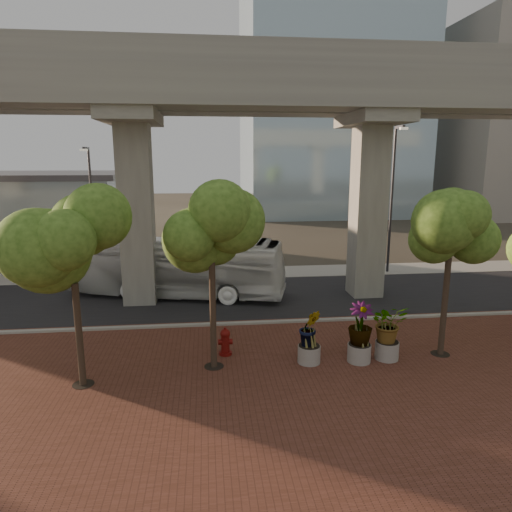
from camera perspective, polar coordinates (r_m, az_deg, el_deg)
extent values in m
plane|color=#333025|center=(22.70, 0.50, -6.79)|extent=(160.00, 160.00, 0.00)
cube|color=brown|center=(15.41, 4.15, -16.25)|extent=(70.00, 13.00, 0.06)
cube|color=black|center=(24.58, -0.05, -5.25)|extent=(90.00, 8.00, 0.04)
cube|color=#9D9B92|center=(20.80, 1.16, -8.35)|extent=(70.00, 0.25, 0.16)
cube|color=#9D9B92|center=(29.85, -1.19, -2.11)|extent=(90.00, 3.00, 0.06)
cube|color=#9C9A8D|center=(22.11, 0.42, 20.30)|extent=(72.00, 2.40, 1.80)
cube|color=#9C9A8D|center=(25.26, -0.47, 19.26)|extent=(72.00, 2.40, 1.80)
cube|color=#9C9A8D|center=(21.29, 0.81, 24.45)|extent=(72.00, 0.12, 1.00)
cube|color=#9C9A8D|center=(26.55, -0.74, 21.96)|extent=(72.00, 0.12, 1.00)
imported|color=white|center=(24.93, -9.82, -1.39)|extent=(11.87, 5.64, 3.22)
cylinder|color=#690F0B|center=(17.71, -3.84, -12.01)|extent=(0.49, 0.49, 0.11)
cylinder|color=#690F0B|center=(17.56, -3.86, -10.84)|extent=(0.32, 0.32, 0.78)
sphere|color=#690F0B|center=(17.41, -3.88, -9.66)|extent=(0.38, 0.38, 0.38)
cylinder|color=#690F0B|center=(17.35, -3.88, -9.12)|extent=(0.11, 0.11, 0.13)
cylinder|color=#690F0B|center=(17.53, -3.86, -10.64)|extent=(0.54, 0.22, 0.22)
cylinder|color=gray|center=(17.89, 16.04, -11.24)|extent=(0.86, 0.86, 0.67)
imported|color=#365B18|center=(17.51, 16.24, -8.05)|extent=(1.92, 1.92, 1.44)
cylinder|color=gray|center=(17.42, 12.76, -11.72)|extent=(0.85, 0.85, 0.66)
imported|color=#365B18|center=(17.01, 12.93, -8.29)|extent=(2.08, 2.08, 1.56)
cylinder|color=gray|center=(17.05, 6.64, -12.07)|extent=(0.83, 0.83, 0.64)
imported|color=#365B18|center=(16.67, 6.73, -8.90)|extent=(1.84, 1.84, 1.38)
cylinder|color=#473829|center=(15.91, -21.24, -9.20)|extent=(0.22, 0.22, 3.45)
cylinder|color=black|center=(16.59, -20.78, -14.75)|extent=(0.70, 0.70, 0.01)
cylinder|color=#473829|center=(16.10, -5.40, -7.32)|extent=(0.22, 0.22, 3.88)
cylinder|color=black|center=(16.84, -5.27, -13.56)|extent=(0.70, 0.70, 0.01)
cylinder|color=#473829|center=(18.44, 22.48, -5.90)|extent=(0.22, 0.22, 3.75)
cylinder|color=black|center=(19.07, 22.03, -11.26)|extent=(0.70, 0.70, 0.01)
cylinder|color=#302F35|center=(28.67, -19.69, 4.63)|extent=(0.14, 0.14, 7.87)
cube|color=#302F35|center=(28.01, -20.50, 12.49)|extent=(0.15, 0.98, 0.15)
cube|color=silver|center=(27.53, -20.73, 12.29)|extent=(0.39, 0.20, 0.12)
cylinder|color=#2B2B2F|center=(30.59, 16.58, 6.48)|extent=(0.16, 0.16, 9.17)
cube|color=#2B2B2F|center=(30.00, 17.55, 15.11)|extent=(0.17, 1.15, 0.17)
cube|color=silver|center=(29.47, 17.99, 14.92)|extent=(0.46, 0.23, 0.14)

